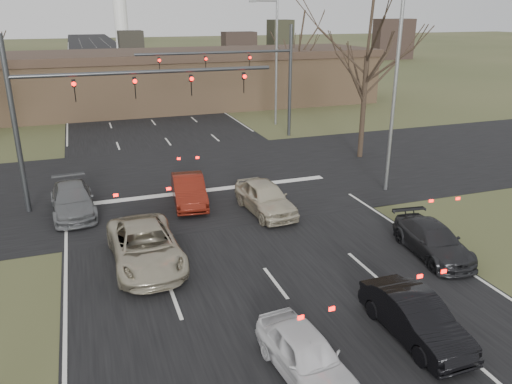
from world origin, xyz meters
TOP-DOWN VIEW (x-y plane):
  - ground at (0.00, 0.00)m, footprint 360.00×360.00m
  - road_main at (0.00, 60.00)m, footprint 14.00×300.00m
  - road_cross at (0.00, 15.00)m, footprint 200.00×14.00m
  - building at (2.00, 38.00)m, footprint 42.40×10.40m
  - mast_arm_near at (-5.23, 13.00)m, footprint 12.12×0.24m
  - mast_arm_far at (6.18, 23.00)m, footprint 11.12×0.24m
  - streetlight_right_near at (8.82, 10.00)m, footprint 2.34×0.25m
  - streetlight_right_far at (9.32, 27.00)m, footprint 2.34×0.25m
  - tree_right_near at (11.00, 16.00)m, footprint 6.90×6.90m
  - tree_right_far at (15.00, 35.00)m, footprint 5.40×5.40m
  - car_silver_suv at (-4.00, 5.94)m, footprint 2.54×5.27m
  - car_white_sedan at (-0.97, -1.54)m, footprint 1.80×3.76m
  - car_black_hatch at (2.65, -1.11)m, footprint 1.42×3.95m
  - car_charcoal_sedan at (6.50, 3.03)m, footprint 2.17×4.32m
  - car_grey_ahead at (-6.50, 12.06)m, footprint 2.12×4.67m
  - car_red_ahead at (-1.16, 11.51)m, footprint 1.94×4.35m
  - car_silver_ahead at (1.94, 9.21)m, footprint 2.02×4.42m

SIDE VIEW (x-z plane):
  - ground at x=0.00m, z-range 0.00..0.00m
  - road_main at x=0.00m, z-range 0.00..0.02m
  - road_cross at x=0.00m, z-range 0.00..0.03m
  - car_charcoal_sedan at x=6.50m, z-range 0.00..1.20m
  - car_white_sedan at x=-0.97m, z-range 0.00..1.24m
  - car_black_hatch at x=2.65m, z-range 0.00..1.30m
  - car_grey_ahead at x=-6.50m, z-range 0.00..1.33m
  - car_red_ahead at x=-1.16m, z-range 0.00..1.39m
  - car_silver_suv at x=-4.00m, z-range 0.00..1.45m
  - car_silver_ahead at x=1.94m, z-range 0.00..1.47m
  - building at x=2.00m, z-range 0.02..5.32m
  - mast_arm_far at x=6.18m, z-range 1.02..9.02m
  - mast_arm_near at x=-5.23m, z-range 1.07..9.07m
  - streetlight_right_near at x=8.82m, z-range 0.59..10.59m
  - streetlight_right_far at x=9.32m, z-range 0.59..10.59m
  - tree_right_far at x=15.00m, z-range 2.46..11.46m
  - tree_right_near at x=11.00m, z-range 3.15..14.65m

